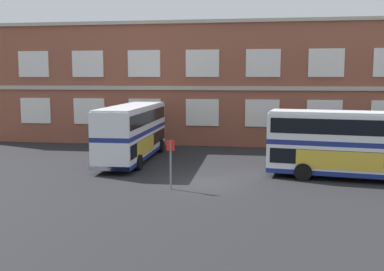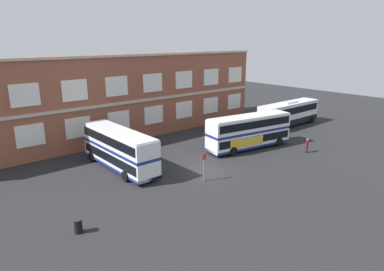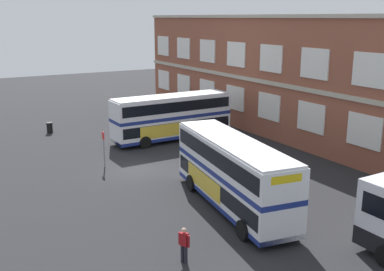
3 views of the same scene
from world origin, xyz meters
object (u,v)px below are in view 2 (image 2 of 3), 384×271
Objects in this scene: waiting_passenger at (307,145)px; station_litter_bin at (78,226)px; touring_coach at (289,114)px; double_decker_middle at (249,131)px; double_decker_near at (119,148)px; bus_stand_flag at (204,165)px.

waiting_passenger reaches higher than station_litter_bin.
waiting_passenger is 27.38m from station_litter_bin.
touring_coach is 11.67× the size of station_litter_bin.
station_litter_bin is (-36.38, -8.32, -1.39)m from touring_coach.
double_decker_near is at bearing 164.96° from double_decker_middle.
touring_coach is at bearing 17.04° from bus_stand_flag.
double_decker_middle is 13.45m from touring_coach.
double_decker_near is 0.98× the size of double_decker_middle.
double_decker_middle is at bearing 126.22° from waiting_passenger.
touring_coach is (13.02, 3.39, -0.24)m from double_decker_middle.
double_decker_near is at bearing 47.86° from station_litter_bin.
waiting_passenger is 14.93m from bus_stand_flag.
station_litter_bin is (-27.37, 0.53, -0.41)m from waiting_passenger.
station_litter_bin is at bearing -132.14° from double_decker_near.
touring_coach is 4.45× the size of bus_stand_flag.
double_decker_middle is 4.17× the size of bus_stand_flag.
double_decker_middle is at bearing 19.92° from bus_stand_flag.
touring_coach reaches higher than station_litter_bin.
double_decker_middle reaches higher than bus_stand_flag.
waiting_passenger is 0.63× the size of bus_stand_flag.
double_decker_near is 21.49m from waiting_passenger.
station_litter_bin is (-23.36, -4.94, -1.63)m from double_decker_middle.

